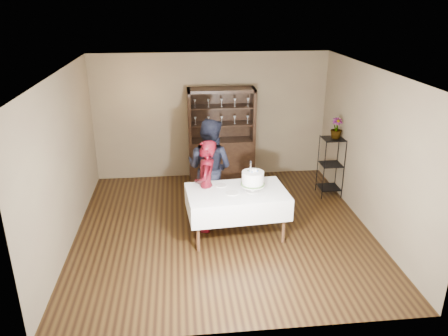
{
  "coord_description": "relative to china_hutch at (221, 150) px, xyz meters",
  "views": [
    {
      "loc": [
        -0.69,
        -6.61,
        3.76
      ],
      "look_at": [
        0.03,
        0.1,
        1.1
      ],
      "focal_mm": 35.0,
      "sensor_mm": 36.0,
      "label": 1
    }
  ],
  "objects": [
    {
      "name": "floor",
      "position": [
        -0.2,
        -2.25,
        -0.66
      ],
      "size": [
        5.0,
        5.0,
        0.0
      ],
      "primitive_type": "plane",
      "color": "black",
      "rests_on": "ground"
    },
    {
      "name": "ceiling",
      "position": [
        -0.2,
        -2.25,
        2.04
      ],
      "size": [
        5.0,
        5.0,
        0.0
      ],
      "primitive_type": "plane",
      "rotation": [
        3.14,
        0.0,
        0.0
      ],
      "color": "silver",
      "rests_on": "back_wall"
    },
    {
      "name": "back_wall",
      "position": [
        -0.2,
        0.25,
        0.69
      ],
      "size": [
        5.0,
        0.02,
        2.7
      ],
      "primitive_type": "cube",
      "color": "brown",
      "rests_on": "floor"
    },
    {
      "name": "wall_left",
      "position": [
        -2.7,
        -2.25,
        0.69
      ],
      "size": [
        0.02,
        5.0,
        2.7
      ],
      "primitive_type": "cube",
      "color": "brown",
      "rests_on": "floor"
    },
    {
      "name": "wall_right",
      "position": [
        2.3,
        -2.25,
        0.69
      ],
      "size": [
        0.02,
        5.0,
        2.7
      ],
      "primitive_type": "cube",
      "color": "brown",
      "rests_on": "floor"
    },
    {
      "name": "china_hutch",
      "position": [
        0.0,
        0.0,
        0.0
      ],
      "size": [
        1.4,
        0.48,
        2.0
      ],
      "color": "black",
      "rests_on": "floor"
    },
    {
      "name": "plant_etagere",
      "position": [
        2.08,
        -1.05,
        -0.01
      ],
      "size": [
        0.42,
        0.42,
        1.2
      ],
      "color": "black",
      "rests_on": "floor"
    },
    {
      "name": "cake_table",
      "position": [
        0.0,
        -2.47,
        -0.05
      ],
      "size": [
        1.69,
        1.12,
        0.81
      ],
      "rotation": [
        0.0,
        0.0,
        0.08
      ],
      "color": "white",
      "rests_on": "floor"
    },
    {
      "name": "woman",
      "position": [
        -0.48,
        -2.19,
        0.13
      ],
      "size": [
        0.46,
        0.63,
        1.6
      ],
      "primitive_type": "imported",
      "rotation": [
        0.0,
        0.0,
        -1.71
      ],
      "color": "#35040F",
      "rests_on": "floor"
    },
    {
      "name": "man",
      "position": [
        -0.38,
        -1.64,
        0.24
      ],
      "size": [
        1.11,
        1.05,
        1.81
      ],
      "primitive_type": "imported",
      "rotation": [
        0.0,
        0.0,
        2.57
      ],
      "color": "black",
      "rests_on": "floor"
    },
    {
      "name": "cake",
      "position": [
        0.25,
        -2.51,
        0.36
      ],
      "size": [
        0.44,
        0.44,
        0.54
      ],
      "rotation": [
        0.0,
        0.0,
        -0.3
      ],
      "color": "white",
      "rests_on": "cake_table"
    },
    {
      "name": "plate_near",
      "position": [
        -0.08,
        -2.55,
        0.15
      ],
      "size": [
        0.25,
        0.25,
        0.01
      ],
      "primitive_type": "cylinder",
      "rotation": [
        0.0,
        0.0,
        -0.28
      ],
      "color": "white",
      "rests_on": "cake_table"
    },
    {
      "name": "plate_far",
      "position": [
        -0.23,
        -2.23,
        0.15
      ],
      "size": [
        0.23,
        0.23,
        0.01
      ],
      "primitive_type": "cylinder",
      "rotation": [
        0.0,
        0.0,
        -0.27
      ],
      "color": "white",
      "rests_on": "cake_table"
    },
    {
      "name": "potted_plant",
      "position": [
        2.13,
        -1.04,
        0.72
      ],
      "size": [
        0.23,
        0.23,
        0.4
      ],
      "primitive_type": "imported",
      "rotation": [
        0.0,
        0.0,
        0.03
      ],
      "color": "#486F35",
      "rests_on": "plant_etagere"
    }
  ]
}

